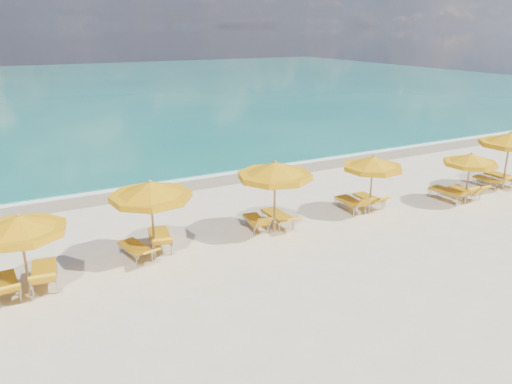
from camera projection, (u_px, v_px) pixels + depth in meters
name	position (u px, v px, depth m)	size (l,w,h in m)	color
ground_plane	(277.00, 238.00, 16.85)	(120.00, 120.00, 0.00)	beige
ocean	(63.00, 89.00, 56.96)	(120.00, 80.00, 0.30)	#126557
wet_sand_band	(196.00, 181.00, 23.04)	(120.00, 2.60, 0.01)	tan
foam_line	(189.00, 177.00, 23.71)	(120.00, 1.20, 0.03)	white
whitecap_near	(34.00, 152.00, 28.36)	(14.00, 0.36, 0.05)	white
whitecap_far	(211.00, 115.00, 40.51)	(18.00, 0.30, 0.05)	white
umbrella_2	(20.00, 226.00, 12.60)	(2.69, 2.69, 2.34)	tan
umbrella_3	(151.00, 192.00, 14.78)	(3.04, 3.04, 2.51)	tan
umbrella_4	(275.00, 171.00, 16.64)	(2.83, 2.83, 2.59)	tan
umbrella_5	(373.00, 164.00, 18.55)	(2.81, 2.81, 2.28)	tan
umbrella_6	(471.00, 160.00, 19.66)	(2.66, 2.66, 2.11)	tan
umbrella_7	(510.00, 140.00, 21.33)	(3.16, 3.16, 2.56)	tan
lounger_2_left	(6.00, 288.00, 13.16)	(0.69, 1.83, 0.80)	#A5A8AD
lounger_2_right	(45.00, 277.00, 13.69)	(0.87, 2.03, 0.90)	#A5A8AD
lounger_3_left	(136.00, 252.00, 15.31)	(0.92, 1.87, 0.68)	#A5A8AD
lounger_3_right	(160.00, 241.00, 16.02)	(1.03, 2.05, 0.84)	#A5A8AD
lounger_4_left	(256.00, 224.00, 17.50)	(0.77, 1.68, 0.78)	#A5A8AD
lounger_4_right	(278.00, 219.00, 17.87)	(0.64, 1.92, 0.69)	#A5A8AD
lounger_5_left	(351.00, 205.00, 19.27)	(0.70, 1.81, 0.84)	#A5A8AD
lounger_5_right	(369.00, 202.00, 19.73)	(0.64, 1.73, 0.75)	#A5A8AD
lounger_6_left	(449.00, 195.00, 20.35)	(0.80, 1.96, 0.91)	#A5A8AD
lounger_6_right	(466.00, 193.00, 20.73)	(0.60, 1.62, 0.79)	#A5A8AD
lounger_7_left	(489.00, 183.00, 22.13)	(0.61, 1.70, 0.76)	#A5A8AD
lounger_7_right	(503.00, 180.00, 22.47)	(0.72, 2.00, 0.82)	#A5A8AD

